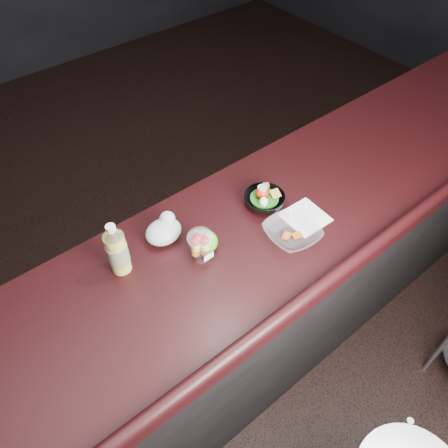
{
  "coord_description": "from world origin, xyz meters",
  "views": [
    {
      "loc": [
        -0.72,
        -0.51,
        2.3
      ],
      "look_at": [
        -0.04,
        0.34,
        1.1
      ],
      "focal_mm": 35.0,
      "sensor_mm": 36.0,
      "label": 1
    }
  ],
  "objects_px": {
    "lemonade_bottle": "(117,252)",
    "takeout_bowl": "(292,233)",
    "green_apple": "(206,242)",
    "snack_bowl": "(264,199)",
    "fruit_cup": "(201,245)"
  },
  "relations": [
    {
      "from": "lemonade_bottle",
      "to": "takeout_bowl",
      "type": "relative_size",
      "value": 1.01
    },
    {
      "from": "green_apple",
      "to": "takeout_bowl",
      "type": "height_order",
      "value": "green_apple"
    },
    {
      "from": "green_apple",
      "to": "takeout_bowl",
      "type": "xyz_separation_m",
      "value": [
        0.29,
        -0.16,
        -0.02
      ]
    },
    {
      "from": "takeout_bowl",
      "to": "lemonade_bottle",
      "type": "bearing_deg",
      "value": 154.57
    },
    {
      "from": "fruit_cup",
      "to": "takeout_bowl",
      "type": "bearing_deg",
      "value": -22.98
    },
    {
      "from": "green_apple",
      "to": "snack_bowl",
      "type": "relative_size",
      "value": 0.43
    },
    {
      "from": "lemonade_bottle",
      "to": "takeout_bowl",
      "type": "distance_m",
      "value": 0.65
    },
    {
      "from": "green_apple",
      "to": "takeout_bowl",
      "type": "distance_m",
      "value": 0.33
    },
    {
      "from": "lemonade_bottle",
      "to": "green_apple",
      "type": "bearing_deg",
      "value": -22.2
    },
    {
      "from": "fruit_cup",
      "to": "takeout_bowl",
      "type": "xyz_separation_m",
      "value": [
        0.33,
        -0.14,
        -0.05
      ]
    },
    {
      "from": "snack_bowl",
      "to": "takeout_bowl",
      "type": "bearing_deg",
      "value": -99.57
    },
    {
      "from": "green_apple",
      "to": "snack_bowl",
      "type": "xyz_separation_m",
      "value": [
        0.33,
        0.04,
        -0.01
      ]
    },
    {
      "from": "lemonade_bottle",
      "to": "takeout_bowl",
      "type": "xyz_separation_m",
      "value": [
        0.58,
        -0.28,
        -0.07
      ]
    },
    {
      "from": "fruit_cup",
      "to": "snack_bowl",
      "type": "distance_m",
      "value": 0.37
    },
    {
      "from": "snack_bowl",
      "to": "takeout_bowl",
      "type": "relative_size",
      "value": 0.98
    }
  ]
}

